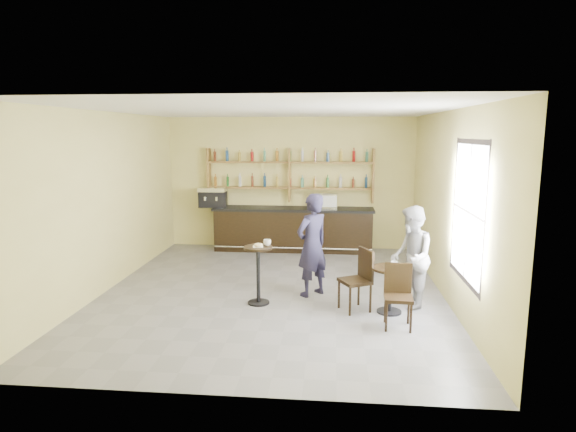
# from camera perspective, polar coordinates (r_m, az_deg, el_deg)

# --- Properties ---
(floor) EXTENTS (7.00, 7.00, 0.00)m
(floor) POSITION_cam_1_polar(r_m,az_deg,el_deg) (8.77, -1.81, -8.95)
(floor) COLOR slate
(floor) RESTS_ON ground
(ceiling) EXTENTS (7.00, 7.00, 0.00)m
(ceiling) POSITION_cam_1_polar(r_m,az_deg,el_deg) (8.31, -1.94, 12.43)
(ceiling) COLOR white
(ceiling) RESTS_ON wall_back
(wall_back) EXTENTS (7.00, 0.00, 7.00)m
(wall_back) POSITION_cam_1_polar(r_m,az_deg,el_deg) (11.84, 0.26, 3.91)
(wall_back) COLOR #D5CB79
(wall_back) RESTS_ON floor
(wall_front) EXTENTS (7.00, 0.00, 7.00)m
(wall_front) POSITION_cam_1_polar(r_m,az_deg,el_deg) (5.00, -6.93, -4.40)
(wall_front) COLOR #D5CB79
(wall_front) RESTS_ON floor
(wall_left) EXTENTS (0.00, 7.00, 7.00)m
(wall_left) POSITION_cam_1_polar(r_m,az_deg,el_deg) (9.26, -20.63, 1.61)
(wall_left) COLOR #D5CB79
(wall_left) RESTS_ON floor
(wall_right) EXTENTS (0.00, 7.00, 7.00)m
(wall_right) POSITION_cam_1_polar(r_m,az_deg,el_deg) (8.55, 18.50, 1.10)
(wall_right) COLOR #D5CB79
(wall_right) RESTS_ON floor
(window_pane) EXTENTS (0.00, 2.00, 2.00)m
(window_pane) POSITION_cam_1_polar(r_m,az_deg,el_deg) (7.38, 20.57, 0.45)
(window_pane) COLOR white
(window_pane) RESTS_ON wall_right
(window_frame) EXTENTS (0.04, 1.70, 2.10)m
(window_frame) POSITION_cam_1_polar(r_m,az_deg,el_deg) (7.38, 20.53, 0.45)
(window_frame) COLOR black
(window_frame) RESTS_ON wall_right
(shelf_unit) EXTENTS (4.00, 0.26, 1.40)m
(shelf_unit) POSITION_cam_1_polar(r_m,az_deg,el_deg) (11.69, 0.20, 4.87)
(shelf_unit) COLOR brown
(shelf_unit) RESTS_ON wall_back
(liquor_bottles) EXTENTS (3.68, 0.10, 1.00)m
(liquor_bottles) POSITION_cam_1_polar(r_m,az_deg,el_deg) (11.68, 0.20, 5.70)
(liquor_bottles) COLOR #8C5919
(liquor_bottles) RESTS_ON shelf_unit
(bar_counter) EXTENTS (3.85, 0.75, 1.04)m
(bar_counter) POSITION_cam_1_polar(r_m,az_deg,el_deg) (11.65, 0.62, -1.56)
(bar_counter) COLOR black
(bar_counter) RESTS_ON floor
(espresso_machine) EXTENTS (0.70, 0.49, 0.47)m
(espresso_machine) POSITION_cam_1_polar(r_m,az_deg,el_deg) (11.85, -8.88, 2.23)
(espresso_machine) COLOR black
(espresso_machine) RESTS_ON bar_counter
(pastry_case) EXTENTS (0.58, 0.48, 0.33)m
(pastry_case) POSITION_cam_1_polar(r_m,az_deg,el_deg) (11.50, 4.48, 1.73)
(pastry_case) COLOR silver
(pastry_case) RESTS_ON bar_counter
(pedestal_table) EXTENTS (0.58, 0.58, 0.98)m
(pedestal_table) POSITION_cam_1_polar(r_m,az_deg,el_deg) (8.06, -3.54, -7.02)
(pedestal_table) COLOR black
(pedestal_table) RESTS_ON floor
(napkin) EXTENTS (0.19, 0.19, 0.00)m
(napkin) POSITION_cam_1_polar(r_m,az_deg,el_deg) (7.93, -3.57, -3.63)
(napkin) COLOR white
(napkin) RESTS_ON pedestal_table
(donut) EXTENTS (0.19, 0.19, 0.05)m
(donut) POSITION_cam_1_polar(r_m,az_deg,el_deg) (7.92, -3.52, -3.46)
(donut) COLOR gold
(donut) RESTS_ON napkin
(cup_pedestal) EXTENTS (0.16, 0.16, 0.10)m
(cup_pedestal) POSITION_cam_1_polar(r_m,az_deg,el_deg) (8.00, -2.47, -3.15)
(cup_pedestal) COLOR white
(cup_pedestal) RESTS_ON pedestal_table
(man_main) EXTENTS (0.77, 0.77, 1.80)m
(man_main) POSITION_cam_1_polar(r_m,az_deg,el_deg) (8.36, 2.87, -3.46)
(man_main) COLOR black
(man_main) RESTS_ON floor
(cafe_table) EXTENTS (0.67, 0.67, 0.74)m
(cafe_table) POSITION_cam_1_polar(r_m,az_deg,el_deg) (7.85, 11.98, -8.58)
(cafe_table) COLOR black
(cafe_table) RESTS_ON floor
(cup_cafe) EXTENTS (0.14, 0.14, 0.10)m
(cup_cafe) POSITION_cam_1_polar(r_m,az_deg,el_deg) (7.74, 12.47, -5.62)
(cup_cafe) COLOR white
(cup_cafe) RESTS_ON cafe_table
(chair_west) EXTENTS (0.58, 0.58, 1.00)m
(chair_west) POSITION_cam_1_polar(r_m,az_deg,el_deg) (7.81, 7.93, -7.56)
(chair_west) COLOR black
(chair_west) RESTS_ON floor
(chair_south) EXTENTS (0.42, 0.42, 0.93)m
(chair_south) POSITION_cam_1_polar(r_m,az_deg,el_deg) (7.26, 12.95, -9.35)
(chair_south) COLOR black
(chair_south) RESTS_ON floor
(patron_second) EXTENTS (0.68, 0.85, 1.67)m
(patron_second) POSITION_cam_1_polar(r_m,az_deg,el_deg) (8.06, 14.36, -4.74)
(patron_second) COLOR gray
(patron_second) RESTS_ON floor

